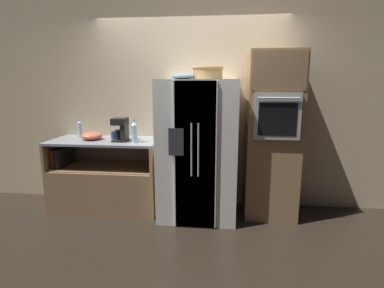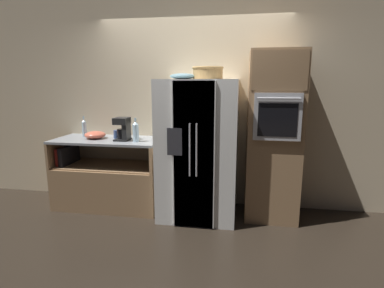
% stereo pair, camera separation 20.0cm
% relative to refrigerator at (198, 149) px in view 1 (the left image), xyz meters
% --- Properties ---
extents(ground_plane, '(20.00, 20.00, 0.00)m').
position_rel_refrigerator_xyz_m(ground_plane, '(-0.14, -0.05, -0.85)').
color(ground_plane, black).
extents(wall_back, '(12.00, 0.06, 2.80)m').
position_rel_refrigerator_xyz_m(wall_back, '(-0.14, 0.44, 0.55)').
color(wall_back, beige).
rests_on(wall_back, ground_plane).
extents(counter_left, '(1.41, 0.66, 0.93)m').
position_rel_refrigerator_xyz_m(counter_left, '(-1.25, 0.08, -0.52)').
color(counter_left, '#93704C').
rests_on(counter_left, ground_plane).
extents(refrigerator, '(0.94, 0.84, 1.71)m').
position_rel_refrigerator_xyz_m(refrigerator, '(0.00, 0.00, 0.00)').
color(refrigerator, silver).
rests_on(refrigerator, ground_plane).
extents(wall_oven, '(0.63, 0.67, 2.03)m').
position_rel_refrigerator_xyz_m(wall_oven, '(0.90, 0.10, 0.17)').
color(wall_oven, '#93704C').
rests_on(wall_oven, ground_plane).
extents(wicker_basket, '(0.36, 0.36, 0.14)m').
position_rel_refrigerator_xyz_m(wicker_basket, '(0.11, -0.04, 0.93)').
color(wicker_basket, tan).
rests_on(wicker_basket, refrigerator).
extents(fruit_bowl, '(0.30, 0.30, 0.07)m').
position_rel_refrigerator_xyz_m(fruit_bowl, '(-0.18, -0.09, 0.89)').
color(fruit_bowl, '#668C99').
rests_on(fruit_bowl, refrigerator).
extents(bottle_tall, '(0.08, 0.08, 0.30)m').
position_rel_refrigerator_xyz_m(bottle_tall, '(-0.80, -0.04, 0.21)').
color(bottle_tall, silver).
rests_on(bottle_tall, counter_left).
extents(bottle_short, '(0.06, 0.06, 0.29)m').
position_rel_refrigerator_xyz_m(bottle_short, '(-1.62, 0.19, 0.20)').
color(bottle_short, silver).
rests_on(bottle_short, counter_left).
extents(mug, '(0.12, 0.08, 0.11)m').
position_rel_refrigerator_xyz_m(mug, '(-1.13, 0.15, 0.13)').
color(mug, '#384C7A').
rests_on(mug, counter_left).
extents(mixing_bowl, '(0.28, 0.28, 0.10)m').
position_rel_refrigerator_xyz_m(mixing_bowl, '(-1.41, 0.09, 0.13)').
color(mixing_bowl, '#DB664C').
rests_on(mixing_bowl, counter_left).
extents(coffee_maker, '(0.18, 0.20, 0.30)m').
position_rel_refrigerator_xyz_m(coffee_maker, '(-0.98, 0.02, 0.24)').
color(coffee_maker, black).
rests_on(coffee_maker, counter_left).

